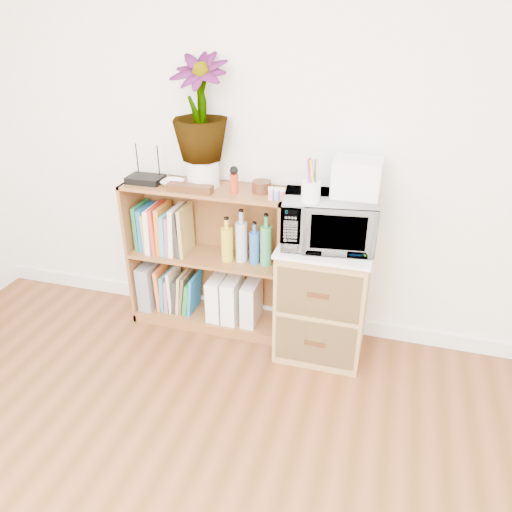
% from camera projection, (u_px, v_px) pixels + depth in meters
% --- Properties ---
extents(skirting_board, '(4.00, 0.02, 0.10)m').
position_uv_depth(skirting_board, '(267.00, 312.00, 3.37)').
color(skirting_board, white).
rests_on(skirting_board, ground).
extents(bookshelf, '(1.00, 0.30, 0.95)m').
position_uv_depth(bookshelf, '(208.00, 259.00, 3.14)').
color(bookshelf, brown).
rests_on(bookshelf, ground).
extents(wicker_unit, '(0.50, 0.45, 0.70)m').
position_uv_depth(wicker_unit, '(323.00, 299.00, 2.95)').
color(wicker_unit, '#9E7542').
rests_on(wicker_unit, ground).
extents(microwave, '(0.54, 0.40, 0.27)m').
position_uv_depth(microwave, '(329.00, 221.00, 2.71)').
color(microwave, silver).
rests_on(microwave, wicker_unit).
extents(pen_cup, '(0.10, 0.10, 0.11)m').
position_uv_depth(pen_cup, '(311.00, 191.00, 2.57)').
color(pen_cup, white).
rests_on(pen_cup, microwave).
extents(small_appliance, '(0.25, 0.21, 0.20)m').
position_uv_depth(small_appliance, '(357.00, 177.00, 2.63)').
color(small_appliance, white).
rests_on(small_appliance, microwave).
extents(router, '(0.21, 0.14, 0.04)m').
position_uv_depth(router, '(146.00, 179.00, 2.99)').
color(router, black).
rests_on(router, bookshelf).
extents(white_bowl, '(0.13, 0.13, 0.03)m').
position_uv_depth(white_bowl, '(172.00, 183.00, 2.94)').
color(white_bowl, white).
rests_on(white_bowl, bookshelf).
extents(plant_pot, '(0.19, 0.19, 0.16)m').
position_uv_depth(plant_pot, '(203.00, 173.00, 2.90)').
color(plant_pot, silver).
rests_on(plant_pot, bookshelf).
extents(potted_plant, '(0.32, 0.32, 0.57)m').
position_uv_depth(potted_plant, '(200.00, 108.00, 2.74)').
color(potted_plant, '#367830').
rests_on(potted_plant, plant_pot).
extents(trinket_box, '(0.27, 0.07, 0.04)m').
position_uv_depth(trinket_box, '(190.00, 188.00, 2.84)').
color(trinket_box, '#3B1F10').
rests_on(trinket_box, bookshelf).
extents(kokeshi_doll, '(0.05, 0.05, 0.11)m').
position_uv_depth(kokeshi_doll, '(234.00, 183.00, 2.81)').
color(kokeshi_doll, '#A93314').
rests_on(kokeshi_doll, bookshelf).
extents(wooden_bowl, '(0.11, 0.11, 0.06)m').
position_uv_depth(wooden_bowl, '(262.00, 187.00, 2.83)').
color(wooden_bowl, '#371E0F').
rests_on(wooden_bowl, bookshelf).
extents(paint_jars, '(0.10, 0.04, 0.05)m').
position_uv_depth(paint_jars, '(277.00, 196.00, 2.72)').
color(paint_jars, '#CF738A').
rests_on(paint_jars, bookshelf).
extents(file_box, '(0.09, 0.25, 0.31)m').
position_uv_depth(file_box, '(151.00, 283.00, 3.36)').
color(file_box, gray).
rests_on(file_box, bookshelf).
extents(magazine_holder_left, '(0.09, 0.22, 0.28)m').
position_uv_depth(magazine_holder_left, '(218.00, 296.00, 3.24)').
color(magazine_holder_left, white).
rests_on(magazine_holder_left, bookshelf).
extents(magazine_holder_mid, '(0.09, 0.23, 0.29)m').
position_uv_depth(magazine_holder_mid, '(233.00, 298.00, 3.21)').
color(magazine_holder_mid, white).
rests_on(magazine_holder_mid, bookshelf).
extents(magazine_holder_right, '(0.09, 0.23, 0.28)m').
position_uv_depth(magazine_holder_right, '(251.00, 302.00, 3.18)').
color(magazine_holder_right, silver).
rests_on(magazine_holder_right, bookshelf).
extents(cookbooks, '(0.33, 0.20, 0.31)m').
position_uv_depth(cookbooks, '(163.00, 229.00, 3.13)').
color(cookbooks, '#1B6535').
rests_on(cookbooks, bookshelf).
extents(liquor_bottles, '(0.46, 0.07, 0.32)m').
position_uv_depth(liquor_bottles, '(259.00, 240.00, 2.98)').
color(liquor_bottles, gold).
rests_on(liquor_bottles, bookshelf).
extents(lower_books, '(0.27, 0.19, 0.29)m').
position_uv_depth(lower_books, '(178.00, 291.00, 3.32)').
color(lower_books, orange).
rests_on(lower_books, bookshelf).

